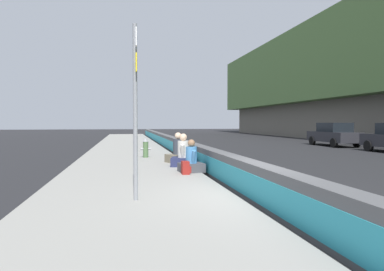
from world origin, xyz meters
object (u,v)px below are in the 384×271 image
(route_sign_post, at_px, (135,99))
(seated_person_rear, at_px, (178,153))
(seated_person_foreground, at_px, (191,162))
(seated_person_middle, at_px, (183,156))
(parked_car_fourth, at_px, (334,134))
(fire_hydrant, at_px, (146,148))
(backpack, at_px, (186,168))

(route_sign_post, relative_size, seated_person_rear, 3.01)
(seated_person_foreground, xyz_separation_m, seated_person_middle, (1.48, 0.01, 0.04))
(seated_person_rear, distance_m, parked_car_fourth, 15.68)
(fire_hydrant, height_order, backpack, fire_hydrant)
(fire_hydrant, height_order, seated_person_foreground, seated_person_foreground)
(backpack, height_order, parked_car_fourth, parked_car_fourth)
(route_sign_post, bearing_deg, fire_hydrant, -4.76)
(seated_person_middle, xyz_separation_m, parked_car_fourth, (10.12, -12.89, 0.35))
(fire_hydrant, relative_size, seated_person_rear, 0.74)
(seated_person_middle, bearing_deg, fire_hydrant, 19.19)
(fire_hydrant, height_order, parked_car_fourth, parked_car_fourth)
(seated_person_rear, height_order, backpack, seated_person_rear)
(fire_hydrant, xyz_separation_m, seated_person_foreground, (-4.82, -1.18, -0.12))
(backpack, bearing_deg, fire_hydrant, 9.82)
(parked_car_fourth, bearing_deg, seated_person_foreground, 131.99)
(fire_hydrant, relative_size, backpack, 2.20)
(backpack, bearing_deg, seated_person_middle, -7.58)
(fire_hydrant, distance_m, seated_person_rear, 2.44)
(route_sign_post, relative_size, seated_person_middle, 3.02)
(route_sign_post, distance_m, seated_person_foreground, 4.49)
(fire_hydrant, bearing_deg, backpack, -170.18)
(backpack, distance_m, parked_car_fourth, 17.83)
(route_sign_post, relative_size, parked_car_fourth, 0.79)
(route_sign_post, height_order, seated_person_foreground, route_sign_post)
(seated_person_rear, bearing_deg, backpack, 175.39)
(route_sign_post, height_order, seated_person_rear, route_sign_post)
(route_sign_post, height_order, seated_person_middle, route_sign_post)
(seated_person_middle, distance_m, backpack, 1.94)
(seated_person_middle, height_order, seated_person_rear, seated_person_rear)
(fire_hydrant, distance_m, parked_car_fourth, 15.60)
(route_sign_post, distance_m, fire_hydrant, 8.69)
(seated_person_foreground, relative_size, backpack, 2.63)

